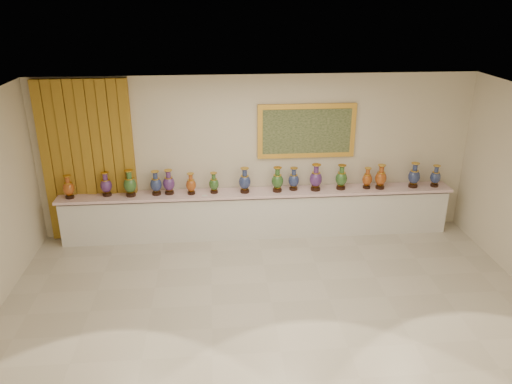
# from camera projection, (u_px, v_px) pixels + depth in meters

# --- Properties ---
(ground) EXTENTS (8.00, 8.00, 0.00)m
(ground) POSITION_uv_depth(u_px,v_px,m) (271.00, 302.00, 7.48)
(ground) COLOR beige
(ground) RESTS_ON ground
(room) EXTENTS (8.00, 8.00, 8.00)m
(room) POSITION_uv_depth(u_px,v_px,m) (124.00, 157.00, 8.96)
(room) COLOR beige
(room) RESTS_ON ground
(counter) EXTENTS (7.28, 0.48, 0.90)m
(counter) POSITION_uv_depth(u_px,v_px,m) (258.00, 214.00, 9.42)
(counter) COLOR white
(counter) RESTS_ON ground
(vase_0) EXTENTS (0.23, 0.23, 0.43)m
(vase_0) POSITION_uv_depth(u_px,v_px,m) (69.00, 188.00, 8.86)
(vase_0) COLOR black
(vase_0) RESTS_ON counter
(vase_1) EXTENTS (0.26, 0.26, 0.44)m
(vase_1) POSITION_uv_depth(u_px,v_px,m) (106.00, 185.00, 8.97)
(vase_1) COLOR black
(vase_1) RESTS_ON counter
(vase_2) EXTENTS (0.26, 0.26, 0.49)m
(vase_2) POSITION_uv_depth(u_px,v_px,m) (130.00, 184.00, 8.94)
(vase_2) COLOR black
(vase_2) RESTS_ON counter
(vase_3) EXTENTS (0.24, 0.24, 0.45)m
(vase_3) POSITION_uv_depth(u_px,v_px,m) (156.00, 184.00, 9.01)
(vase_3) COLOR black
(vase_3) RESTS_ON counter
(vase_4) EXTENTS (0.27, 0.27, 0.46)m
(vase_4) POSITION_uv_depth(u_px,v_px,m) (169.00, 183.00, 9.04)
(vase_4) COLOR black
(vase_4) RESTS_ON counter
(vase_5) EXTENTS (0.19, 0.19, 0.40)m
(vase_5) POSITION_uv_depth(u_px,v_px,m) (191.00, 185.00, 9.04)
(vase_5) COLOR black
(vase_5) RESTS_ON counter
(vase_6) EXTENTS (0.23, 0.23, 0.39)m
(vase_6) POSITION_uv_depth(u_px,v_px,m) (214.00, 184.00, 9.10)
(vase_6) COLOR black
(vase_6) RESTS_ON counter
(vase_7) EXTENTS (0.27, 0.27, 0.47)m
(vase_7) POSITION_uv_depth(u_px,v_px,m) (245.00, 181.00, 9.11)
(vase_7) COLOR black
(vase_7) RESTS_ON counter
(vase_8) EXTENTS (0.29, 0.29, 0.47)m
(vase_8) POSITION_uv_depth(u_px,v_px,m) (277.00, 181.00, 9.15)
(vase_8) COLOR black
(vase_8) RESTS_ON counter
(vase_9) EXTENTS (0.22, 0.22, 0.43)m
(vase_9) POSITION_uv_depth(u_px,v_px,m) (294.00, 180.00, 9.23)
(vase_9) COLOR black
(vase_9) RESTS_ON counter
(vase_10) EXTENTS (0.26, 0.26, 0.50)m
(vase_10) POSITION_uv_depth(u_px,v_px,m) (316.00, 179.00, 9.21)
(vase_10) COLOR black
(vase_10) RESTS_ON counter
(vase_11) EXTENTS (0.23, 0.23, 0.47)m
(vase_11) POSITION_uv_depth(u_px,v_px,m) (341.00, 178.00, 9.27)
(vase_11) COLOR black
(vase_11) RESTS_ON counter
(vase_12) EXTENTS (0.24, 0.24, 0.40)m
(vase_12) POSITION_uv_depth(u_px,v_px,m) (367.00, 179.00, 9.32)
(vase_12) COLOR black
(vase_12) RESTS_ON counter
(vase_13) EXTENTS (0.24, 0.24, 0.46)m
(vase_13) POSITION_uv_depth(u_px,v_px,m) (381.00, 178.00, 9.29)
(vase_13) COLOR black
(vase_13) RESTS_ON counter
(vase_14) EXTENTS (0.24, 0.24, 0.48)m
(vase_14) POSITION_uv_depth(u_px,v_px,m) (414.00, 176.00, 9.36)
(vase_14) COLOR black
(vase_14) RESTS_ON counter
(vase_15) EXTENTS (0.21, 0.21, 0.42)m
(vase_15) POSITION_uv_depth(u_px,v_px,m) (435.00, 177.00, 9.40)
(vase_15) COLOR black
(vase_15) RESTS_ON counter
(label_card) EXTENTS (0.10, 0.06, 0.00)m
(label_card) POSITION_uv_depth(u_px,v_px,m) (205.00, 195.00, 9.04)
(label_card) COLOR white
(label_card) RESTS_ON counter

